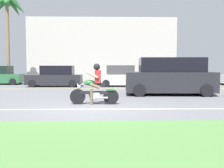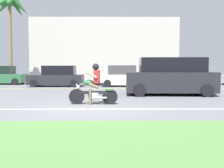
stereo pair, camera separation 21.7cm
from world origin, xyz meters
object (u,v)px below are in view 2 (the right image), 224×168
(parked_car_0, at_px, (2,76))
(parked_car_1, at_px, (57,77))
(motorcyclist, at_px, (94,87))
(parked_car_3, at_px, (179,76))
(palm_tree_0, at_px, (10,9))
(parked_car_2, at_px, (124,77))
(suv_nearby, at_px, (170,77))

(parked_car_0, relative_size, parked_car_1, 0.88)
(motorcyclist, distance_m, parked_car_3, 12.18)
(parked_car_0, bearing_deg, palm_tree_0, 62.56)
(parked_car_3, height_order, palm_tree_0, palm_tree_0)
(parked_car_2, relative_size, parked_car_3, 0.98)
(parked_car_1, xyz_separation_m, parked_car_3, (9.68, 0.67, 0.00))
(motorcyclist, height_order, palm_tree_0, palm_tree_0)
(parked_car_2, bearing_deg, palm_tree_0, 160.79)
(suv_nearby, distance_m, parked_car_0, 15.43)
(suv_nearby, height_order, palm_tree_0, palm_tree_0)
(parked_car_0, distance_m, parked_car_1, 5.89)
(palm_tree_0, bearing_deg, parked_car_1, -35.87)
(suv_nearby, distance_m, parked_car_2, 6.54)
(parked_car_3, xyz_separation_m, palm_tree_0, (-14.51, 2.82, 5.92))
(parked_car_2, distance_m, palm_tree_0, 12.18)
(parked_car_1, height_order, palm_tree_0, palm_tree_0)
(motorcyclist, height_order, parked_car_2, motorcyclist)
(suv_nearby, bearing_deg, parked_car_3, 71.54)
(suv_nearby, xyz_separation_m, palm_tree_0, (-12.23, 9.67, 5.69))
(motorcyclist, height_order, suv_nearby, suv_nearby)
(suv_nearby, height_order, parked_car_3, suv_nearby)
(parked_car_1, relative_size, parked_car_3, 1.10)
(motorcyclist, xyz_separation_m, palm_tree_0, (-8.26, 13.27, 5.97))
(motorcyclist, bearing_deg, palm_tree_0, 121.90)
(palm_tree_0, bearing_deg, parked_car_0, -117.44)
(palm_tree_0, bearing_deg, motorcyclist, -58.10)
(parked_car_3, relative_size, palm_tree_0, 0.48)
(motorcyclist, height_order, parked_car_3, motorcyclist)
(suv_nearby, xyz_separation_m, parked_car_2, (-2.17, 6.17, -0.22))
(motorcyclist, xyz_separation_m, parked_car_2, (1.80, 9.77, 0.06))
(suv_nearby, bearing_deg, parked_car_2, 109.37)
(parked_car_0, bearing_deg, motorcyclist, -54.84)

